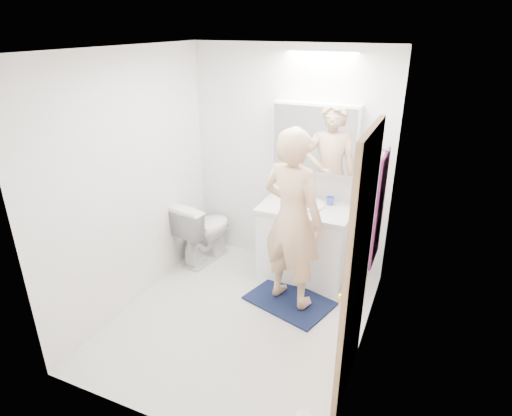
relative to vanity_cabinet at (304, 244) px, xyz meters
The scene contains 22 objects.
floor 1.08m from the vanity_cabinet, 107.35° to the right, with size 2.50×2.50×0.00m, color silver.
ceiling 2.25m from the vanity_cabinet, 107.35° to the right, with size 2.50×2.50×0.00m, color white.
wall_back 0.91m from the vanity_cabinet, 136.62° to the left, with size 2.50×2.50×0.00m, color white.
wall_front 2.38m from the vanity_cabinet, 97.75° to the right, with size 2.50×2.50×0.00m, color white.
wall_left 1.88m from the vanity_cabinet, 145.45° to the right, with size 2.50×2.50×0.00m, color white.
wall_right 1.49m from the vanity_cabinet, 50.40° to the right, with size 2.50×2.50×0.00m, color white.
vanity_cabinet is the anchor object (origin of this frame).
countertop 0.41m from the vanity_cabinet, 90.00° to the right, with size 0.95×0.58×0.04m, color white.
sink_basin 0.45m from the vanity_cabinet, 90.00° to the left, with size 0.36×0.36×0.03m, color white.
faucet 0.56m from the vanity_cabinet, 90.00° to the left, with size 0.02×0.02×0.16m, color silver.
medicine_cabinet 1.13m from the vanity_cabinet, 90.42° to the left, with size 0.88×0.14×0.70m, color white.
mirror_panel 1.12m from the vanity_cabinet, 90.66° to the left, with size 0.84×0.01×0.66m, color silver.
toilet 1.17m from the vanity_cabinet, behind, with size 0.42×0.73×0.75m, color white.
bath_rug 0.65m from the vanity_cabinet, 86.42° to the right, with size 0.80×0.55×0.02m, color #121A3A.
person 0.75m from the vanity_cabinet, 86.42° to the right, with size 0.63×0.41×1.73m, color #DDB184.
door 1.65m from the vanity_cabinet, 59.38° to the right, with size 0.04×0.80×2.00m, color tan.
door_knob 1.86m from the vanity_cabinet, 65.43° to the right, with size 0.06×0.06×0.06m, color gold.
towel 1.13m from the vanity_cabinet, 28.12° to the right, with size 0.02×0.42×1.00m, color #111237.
towel_hook 1.51m from the vanity_cabinet, 28.53° to the right, with size 0.02×0.02×0.07m, color silver.
soap_bottle_a 0.62m from the vanity_cabinet, 150.46° to the left, with size 0.08×0.09×0.22m, color beige.
soap_bottle_b 0.59m from the vanity_cabinet, 141.91° to the left, with size 0.07×0.07×0.16m, color #4E6FA9.
toothbrush_cup 0.54m from the vanity_cabinet, 37.50° to the left, with size 0.09×0.09×0.09m, color #455AD1.
Camera 1 is at (1.46, -2.96, 2.58)m, focal length 30.09 mm.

